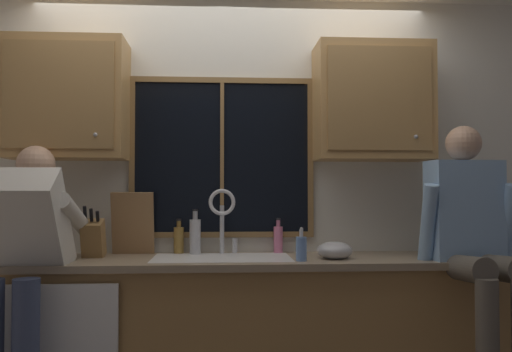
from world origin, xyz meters
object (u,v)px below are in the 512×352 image
Objects in this scene: soap_dispenser at (301,248)px; mixing_bowl at (335,251)px; bottle_amber_small at (179,239)px; bottle_green_glass at (195,236)px; cutting_board at (133,223)px; knife_block at (93,239)px; bottle_tall_clear at (278,239)px; person_standing at (20,258)px; person_sitting_on_counter at (472,228)px.

mixing_bowl is at bearing 25.36° from soap_dispenser.
bottle_green_glass is at bearing -25.16° from bottle_amber_small.
mixing_bowl is 0.23m from soap_dispenser.
cutting_board reaches higher than bottle_green_glass.
knife_block is 0.27m from cutting_board.
cutting_board is 1.89× the size of mixing_bowl.
knife_block is at bearing -170.66° from bottle_tall_clear.
bottle_amber_small is at bearing 179.92° from bottle_tall_clear.
cutting_board is at bearing -174.38° from bottle_amber_small.
soap_dispenser is 0.87× the size of bottle_amber_small.
knife_block is 1.48× the size of bottle_tall_clear.
bottle_tall_clear is at bearing 101.61° from soap_dispenser.
cutting_board is at bearing 37.43° from knife_block.
cutting_board is 1.78× the size of bottle_tall_clear.
cutting_board is 0.39m from bottle_green_glass.
knife_block reaches higher than bottle_tall_clear.
person_standing is at bearing -172.13° from mixing_bowl.
mixing_bowl is at bearing 7.87° from person_standing.
bottle_tall_clear is (-1.02, 0.51, -0.09)m from person_sitting_on_counter.
bottle_amber_small is (0.77, 0.55, 0.05)m from person_standing.
knife_block is 0.83× the size of cutting_board.
soap_dispenser is at bearing -11.16° from knife_block.
bottle_green_glass is (-0.60, 0.37, 0.04)m from soap_dispenser.
soap_dispenser reaches higher than mixing_bowl.
person_standing reaches higher than bottle_tall_clear.
person_sitting_on_counter reaches higher than person_standing.
bottle_tall_clear is 1.01× the size of bottle_amber_small.
mixing_bowl is at bearing -19.24° from bottle_amber_small.
mixing_bowl is at bearing 165.47° from person_sitting_on_counter.
bottle_amber_small is at bearing 154.84° from bottle_green_glass.
person_sitting_on_counter is 2.15m from knife_block.
cutting_board is (0.49, 0.52, 0.15)m from person_standing.
knife_block is 1.12m from bottle_tall_clear.
person_sitting_on_counter is 0.76m from mixing_bowl.
bottle_green_glass is (-0.81, 0.27, 0.07)m from mixing_bowl.
person_standing is 0.47m from knife_block.
person_standing is 8.33× the size of soap_dispenser.
knife_block is 1.57× the size of mixing_bowl.
cutting_board reaches higher than soap_dispenser.
person_standing is 1.24× the size of person_sitting_on_counter.
cutting_board is 1.40× the size of bottle_green_glass.
bottle_tall_clear is at bearing 9.34° from knife_block.
knife_block is 1.49× the size of bottle_amber_small.
bottle_green_glass is at bearing -174.75° from bottle_tall_clear.
bottle_green_glass reaches higher than soap_dispenser.
cutting_board is 1.07m from soap_dispenser.
person_standing is at bearing -158.39° from bottle_tall_clear.
person_sitting_on_counter reaches higher than knife_block.
knife_block reaches higher than bottle_green_glass.
mixing_bowl is (1.40, -0.14, -0.06)m from knife_block.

